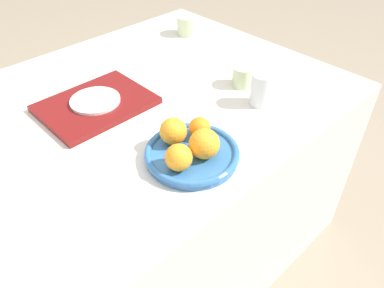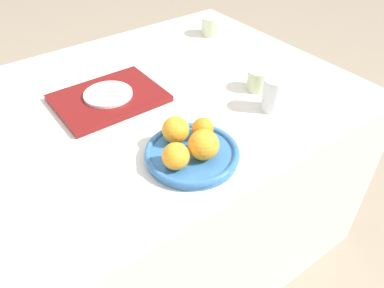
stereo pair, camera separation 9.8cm
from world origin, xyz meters
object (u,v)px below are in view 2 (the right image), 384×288
Objects in this scene: orange_2 at (176,156)px; cup_3 at (258,80)px; orange_3 at (203,128)px; cup_1 at (212,26)px; fruit_platter at (192,154)px; water_glass at (273,95)px; serving_tray at (109,98)px; orange_1 at (176,130)px; side_plate at (108,94)px; orange_0 at (204,145)px.

orange_2 is 0.49m from cup_3.
orange_3 reaches higher than cup_1.
orange_3 is at bearing 23.38° from orange_2.
fruit_platter is 0.83m from cup_1.
serving_tray is (-0.39, 0.35, -0.04)m from water_glass.
fruit_platter is 3.42× the size of orange_1.
orange_1 is at bearing 155.87° from orange_3.
side_plate is 0.65m from cup_1.
water_glass reaches higher than orange_3.
cup_1 is (0.61, 0.22, 0.03)m from serving_tray.
fruit_platter is 0.40m from serving_tray.
water_glass is 0.67× the size of side_plate.
water_glass is at bearing 12.29° from orange_0.
serving_tray is (0.02, 0.41, -0.05)m from orange_2.
orange_0 is 0.43m from side_plate.
orange_0 is at bearing -66.97° from fruit_platter.
side_plate is (0.02, 0.41, -0.03)m from orange_2.
fruit_platter and side_plate have the same top height.
side_plate is at bearing 97.53° from orange_1.
orange_2 is 0.21× the size of serving_tray.
side_plate is 2.07× the size of cup_3.
orange_1 reaches higher than orange_2.
side_plate is at bearing 151.96° from cup_3.
cup_3 is at bearing 21.48° from fruit_platter.
orange_3 reaches higher than side_plate.
side_plate is at bearing 138.26° from water_glass.
orange_0 is 0.34m from water_glass.
water_glass is 0.53m from side_plate.
cup_3 reaches higher than side_plate.
water_glass reaches higher than cup_1.
orange_3 reaches higher than fruit_platter.
orange_3 is (0.07, -0.03, -0.01)m from orange_1.
orange_3 is at bearing -178.92° from water_glass.
side_plate is (-0.39, 0.35, -0.03)m from water_glass.
cup_1 reaches higher than fruit_platter.
fruit_platter is 2.41× the size of water_glass.
orange_2 reaches higher than orange_3.
serving_tray is 3.79× the size of cup_1.
serving_tray is at bearing 107.48° from orange_3.
fruit_platter is 0.06m from orange_0.
side_plate is at bearing 90.00° from serving_tray.
cup_3 is (0.44, -0.24, 0.03)m from serving_tray.
fruit_platter is 0.43m from cup_3.
orange_0 reaches higher than cup_1.
serving_tray is 4.43× the size of cup_3.
cup_1 is (0.57, 0.54, -0.02)m from orange_1.
orange_3 is at bearing -130.85° from cup_1.
orange_2 is at bearing -159.10° from cup_3.
orange_1 is at bearing 101.30° from orange_0.
orange_0 is 1.08× the size of orange_1.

